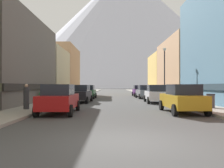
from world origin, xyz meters
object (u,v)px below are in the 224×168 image
(car_left_2, at_px, (89,92))
(streetlamp_right, at_px, (165,65))
(car_right_2, at_px, (145,92))
(pedestrian_0, at_px, (27,97))
(car_left_0, at_px, (60,99))
(trash_bin_right, at_px, (211,101))
(car_right_0, at_px, (183,98))
(car_right_3, at_px, (140,91))
(pedestrian_1, at_px, (71,92))
(car_left_1, at_px, (81,94))
(potted_plant_0, at_px, (44,96))
(car_right_1, at_px, (157,94))

(car_left_2, bearing_deg, streetlamp_right, -26.20)
(car_right_2, height_order, pedestrian_0, pedestrian_0)
(car_left_0, relative_size, car_right_2, 1.00)
(trash_bin_right, bearing_deg, car_right_0, -144.49)
(car_right_3, bearing_deg, trash_bin_right, -83.02)
(trash_bin_right, bearing_deg, pedestrian_0, -175.54)
(car_right_2, height_order, pedestrian_1, car_right_2)
(car_left_1, relative_size, pedestrian_1, 2.83)
(car_left_0, height_order, car_right_2, same)
(car_left_1, distance_m, trash_bin_right, 12.45)
(streetlamp_right, bearing_deg, trash_bin_right, -84.14)
(car_right_2, xyz_separation_m, car_right_3, (-0.00, 6.13, 0.00))
(car_left_0, height_order, car_right_0, same)
(trash_bin_right, bearing_deg, car_right_3, 96.98)
(car_right_3, xyz_separation_m, potted_plant_0, (-10.80, -15.67, -0.12))
(car_right_3, xyz_separation_m, streetlamp_right, (1.55, -11.07, 3.09))
(car_right_0, bearing_deg, streetlamp_right, 82.37)
(car_left_1, bearing_deg, trash_bin_right, -35.37)
(car_right_0, relative_size, car_right_3, 1.00)
(pedestrian_1, height_order, streetlamp_right, streetlamp_right)
(car_left_0, height_order, pedestrian_0, pedestrian_0)
(car_left_2, distance_m, car_right_0, 17.78)
(car_left_1, xyz_separation_m, streetlamp_right, (9.15, 2.55, 3.09))
(car_left_1, relative_size, streetlamp_right, 0.76)
(car_right_3, xyz_separation_m, trash_bin_right, (2.55, -20.82, -0.26))
(car_right_0, xyz_separation_m, car_right_1, (-0.00, 8.51, 0.00))
(car_right_0, relative_size, car_right_2, 0.99)
(potted_plant_0, bearing_deg, car_right_3, 55.43)
(car_right_0, distance_m, car_right_2, 16.51)
(car_left_2, height_order, pedestrian_0, pedestrian_0)
(car_right_3, bearing_deg, car_right_1, -90.01)
(car_left_1, relative_size, car_right_2, 1.00)
(car_left_0, relative_size, car_left_1, 0.99)
(streetlamp_right, bearing_deg, pedestrian_0, -137.23)
(car_left_1, relative_size, pedestrian_0, 2.68)
(car_left_1, distance_m, car_right_3, 15.59)
(trash_bin_right, xyz_separation_m, potted_plant_0, (-13.35, 5.15, 0.13))
(car_left_1, height_order, pedestrian_0, pedestrian_0)
(potted_plant_0, bearing_deg, trash_bin_right, -21.09)
(pedestrian_0, bearing_deg, potted_plant_0, 96.97)
(car_right_0, height_order, car_right_2, same)
(pedestrian_1, bearing_deg, car_right_3, 29.00)
(car_right_3, relative_size, potted_plant_0, 4.04)
(car_left_0, xyz_separation_m, car_right_1, (7.60, 8.86, 0.00))
(car_left_1, distance_m, car_right_0, 11.80)
(car_right_3, relative_size, pedestrian_1, 2.79)
(car_right_1, bearing_deg, trash_bin_right, -69.11)
(car_right_0, bearing_deg, pedestrian_1, 120.49)
(car_right_0, bearing_deg, car_left_1, 130.10)
(pedestrian_0, distance_m, streetlamp_right, 16.10)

